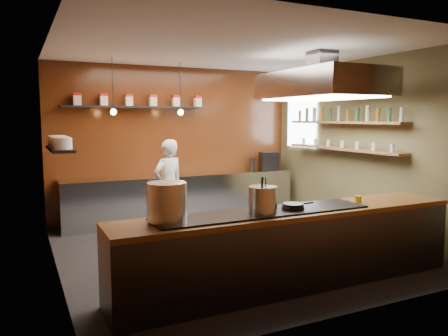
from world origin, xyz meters
TOP-DOWN VIEW (x-y plane):
  - floor at (0.00, 0.00)m, footprint 5.00×5.00m
  - back_wall at (0.00, 2.50)m, footprint 5.00×0.00m
  - left_wall at (-2.50, 0.00)m, footprint 0.00×5.00m
  - right_wall at (2.50, 0.00)m, footprint 0.00×5.00m
  - ceiling at (0.00, 0.00)m, footprint 5.00×5.00m
  - window_pane at (2.45, 1.70)m, footprint 0.00×1.00m
  - prep_counter at (0.00, 2.17)m, footprint 4.60×0.65m
  - pass_counter at (-0.00, -1.60)m, footprint 4.40×0.72m
  - tin_shelf at (-0.90, 2.36)m, footprint 2.60×0.26m
  - plate_shelf at (-2.34, 1.00)m, footprint 0.30×1.40m
  - bottle_shelf_upper at (2.34, 0.30)m, footprint 0.26×2.80m
  - bottle_shelf_lower at (2.34, 0.30)m, footprint 0.26×2.80m
  - extractor_hood at (1.30, -0.40)m, footprint 1.20×2.00m
  - pendant_left at (-1.40, 1.70)m, footprint 0.10×0.10m
  - pendant_right at (-0.20, 1.70)m, footprint 0.10×0.10m
  - storage_tins at (-0.75, 2.36)m, footprint 2.43×0.13m
  - plate_stacks at (-2.34, 1.00)m, footprint 0.26×1.16m
  - bottles at (2.34, 0.30)m, footprint 0.06×2.66m
  - wine_glasses at (2.34, 0.30)m, footprint 0.07×2.37m
  - stockpot_large at (-1.54, -1.56)m, footprint 0.47×0.47m
  - stockpot_small at (-0.45, -1.66)m, footprint 0.39×0.39m
  - utensil_crock at (-0.43, -1.65)m, footprint 0.14×0.14m
  - frying_pan at (-0.03, -1.64)m, footprint 0.44×0.27m
  - butter_jar at (1.04, -1.55)m, footprint 0.12×0.12m
  - espresso_machine at (1.99, 2.22)m, footprint 0.45×0.44m
  - chef at (-0.51, 1.51)m, footprint 0.69×0.56m

SIDE VIEW (x-z plane):
  - floor at x=0.00m, z-range 0.00..0.00m
  - prep_counter at x=0.00m, z-range 0.00..0.90m
  - pass_counter at x=0.00m, z-range 0.00..0.94m
  - chef at x=-0.51m, z-range 0.00..1.63m
  - butter_jar at x=1.04m, z-range 0.92..1.00m
  - frying_pan at x=-0.03m, z-range 0.94..1.01m
  - utensil_crock at x=-0.43m, z-range 0.94..1.12m
  - espresso_machine at x=1.99m, z-range 0.90..1.27m
  - stockpot_small at x=-0.45m, z-range 0.94..1.24m
  - stockpot_large at x=-1.54m, z-range 0.94..1.34m
  - bottle_shelf_lower at x=2.34m, z-range 1.43..1.47m
  - back_wall at x=0.00m, z-range -1.00..4.00m
  - left_wall at x=-2.50m, z-range -1.00..4.00m
  - right_wall at x=2.50m, z-range -1.00..4.00m
  - wine_glasses at x=2.34m, z-range 1.47..1.60m
  - plate_shelf at x=-2.34m, z-range 1.53..1.57m
  - plate_stacks at x=-2.34m, z-range 1.57..1.73m
  - window_pane at x=2.45m, z-range 1.40..2.40m
  - bottle_shelf_upper at x=2.34m, z-range 1.90..1.94m
  - bottles at x=2.34m, z-range 1.94..2.18m
  - pendant_left at x=-1.40m, z-range 1.68..2.63m
  - pendant_right at x=-0.20m, z-range 1.68..2.63m
  - tin_shelf at x=-0.90m, z-range 2.18..2.22m
  - storage_tins at x=-0.75m, z-range 2.22..2.44m
  - extractor_hood at x=1.30m, z-range 2.15..2.87m
  - ceiling at x=0.00m, z-range 3.00..3.00m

